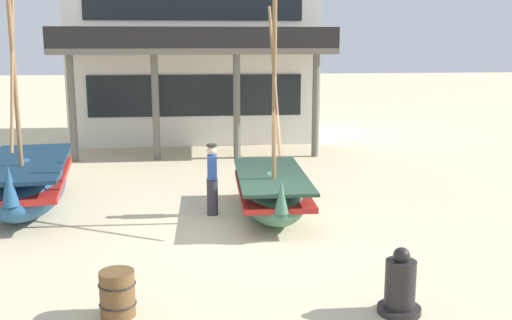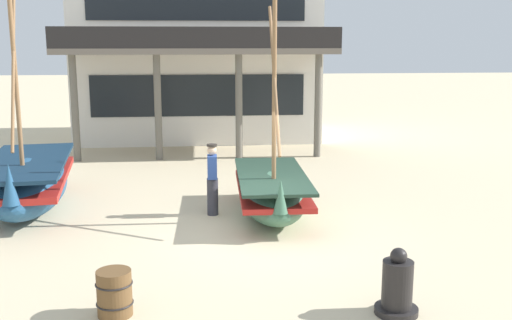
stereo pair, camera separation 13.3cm
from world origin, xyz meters
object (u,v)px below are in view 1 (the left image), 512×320
at_px(fishing_boat_centre_large, 27,183).
at_px(fisherman_by_hull, 212,180).
at_px(harbor_building_main, 194,48).
at_px(wooden_barrel, 117,294).
at_px(capstan_winch, 400,287).
at_px(fishing_boat_near_left, 271,192).

height_order(fishing_boat_centre_large, fisherman_by_hull, fishing_boat_centre_large).
bearing_deg(harbor_building_main, fisherman_by_hull, -88.69).
bearing_deg(harbor_building_main, fishing_boat_centre_large, -110.50).
bearing_deg(fisherman_by_hull, fishing_boat_centre_large, 168.94).
bearing_deg(fishing_boat_centre_large, wooden_barrel, -64.80).
bearing_deg(fisherman_by_hull, wooden_barrel, -107.32).
bearing_deg(harbor_building_main, capstan_winch, -80.61).
distance_m(fisherman_by_hull, wooden_barrel, 5.38).
bearing_deg(capstan_winch, fishing_boat_near_left, 103.13).
xyz_separation_m(capstan_winch, harbor_building_main, (-2.88, 17.39, 3.30)).
bearing_deg(wooden_barrel, fisherman_by_hull, 72.68).
relative_size(fishing_boat_near_left, wooden_barrel, 7.10).
distance_m(fishing_boat_near_left, harbor_building_main, 12.61).
relative_size(fishing_boat_near_left, capstan_winch, 4.81).
bearing_deg(wooden_barrel, fishing_boat_centre_large, 115.20).
bearing_deg(fishing_boat_near_left, wooden_barrel, -120.98).
xyz_separation_m(fisherman_by_hull, harbor_building_main, (-0.27, 11.92, 2.88)).
bearing_deg(harbor_building_main, fishing_boat_near_left, -82.27).
distance_m(fishing_boat_centre_large, capstan_winch, 9.45).
distance_m(fishing_boat_near_left, wooden_barrel, 5.76).
distance_m(fishing_boat_near_left, capstan_winch, 5.44).
bearing_deg(fishing_boat_near_left, capstan_winch, -76.87).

